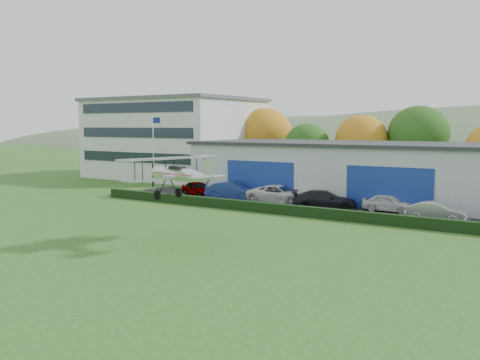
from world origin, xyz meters
The scene contains 14 objects.
ground centered at (0.00, 0.00, 0.00)m, with size 300.00×300.00×0.00m, color #2D561B.
apron centered at (3.00, 21.00, 0.03)m, with size 48.00×9.00×0.05m, color black.
hedge centered at (3.00, 16.20, 0.40)m, with size 46.00×0.60×0.80m, color black.
hangar centered at (5.00, 27.98, 2.66)m, with size 40.60×12.60×5.30m.
office_block centered at (-28.00, 35.00, 5.21)m, with size 20.60×15.60×10.40m.
flagpole centered at (-19.88, 22.00, 4.78)m, with size 1.05×0.10×8.00m.
tree_belt centered at (0.85, 40.62, 5.61)m, with size 75.70×13.22×10.12m.
car_0 centered at (-13.37, 21.06, 0.75)m, with size 1.66×4.13×1.41m, color gray.
car_1 centered at (-8.88, 20.37, 0.89)m, with size 1.77×5.08×1.67m, color navy.
car_2 centered at (-4.24, 20.85, 0.86)m, with size 2.68×5.80×1.61m, color silver.
car_3 centered at (0.27, 20.23, 0.81)m, with size 2.13×5.23×1.52m, color black.
car_4 centered at (5.16, 21.64, 0.75)m, with size 1.65×4.10×1.40m, color silver.
car_5 centered at (9.33, 19.44, 0.75)m, with size 1.48×4.26×1.40m, color silver.
biplane centered at (-1.64, 3.92, 4.14)m, with size 5.80×6.60×2.46m.
Camera 1 is at (18.06, -19.76, 6.89)m, focal length 39.86 mm.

